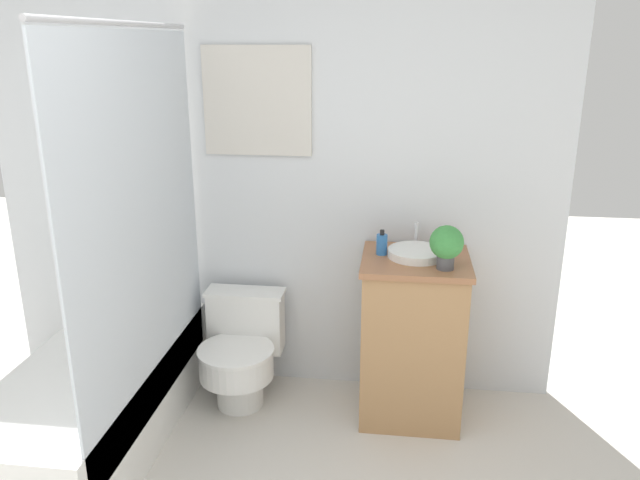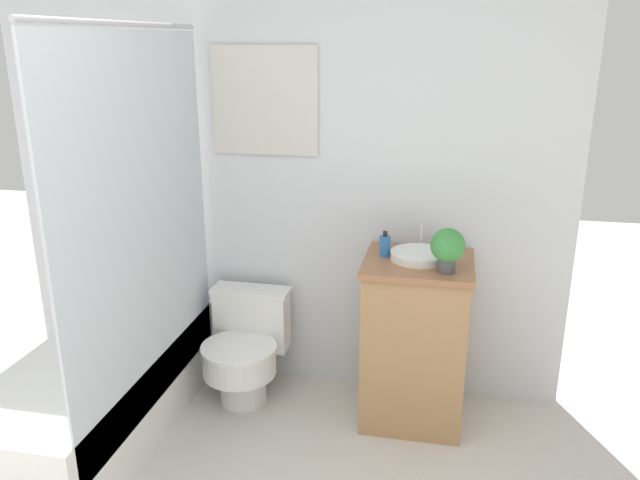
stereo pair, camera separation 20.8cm
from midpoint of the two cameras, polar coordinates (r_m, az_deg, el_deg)
The scene contains 7 objects.
wall_back at distance 3.39m, azimuth -2.07°, elevation 6.77°, with size 3.12×0.07×2.50m.
shower_area at distance 3.31m, azimuth -17.58°, elevation -12.52°, with size 0.65×1.49×1.98m.
toilet at distance 3.48m, azimuth -5.14°, elevation -9.86°, with size 0.43×0.52×0.59m.
vanity at distance 3.29m, azimuth 10.47°, elevation -9.04°, with size 0.54×0.50×0.87m.
sink at distance 3.13m, azimuth 10.95°, elevation -1.40°, with size 0.28×0.32×0.13m.
soap_bottle at distance 3.14m, azimuth 7.85°, elevation -0.53°, with size 0.06×0.06×0.13m.
potted_plant at distance 2.95m, azimuth 13.58°, elevation -0.68°, with size 0.16×0.16×0.21m.
Camera 2 is at (0.89, -1.07, 1.91)m, focal length 35.00 mm.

